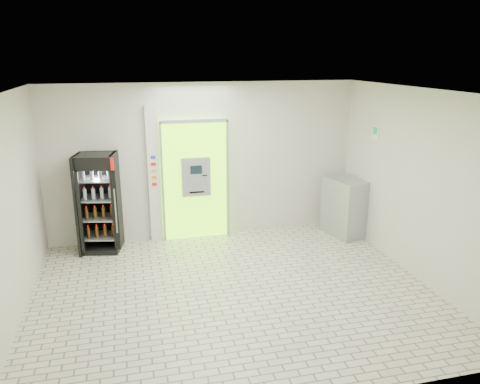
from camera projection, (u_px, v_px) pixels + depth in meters
name	position (u px, v px, depth m)	size (l,w,h in m)	color
ground	(234.00, 292.00, 7.13)	(6.00, 6.00, 0.00)	#BCB29C
room_shell	(233.00, 175.00, 6.61)	(6.00, 6.00, 6.00)	beige
atm_assembly	(195.00, 179.00, 9.00)	(1.30, 0.24, 2.33)	#7FFC0D
pillar	(154.00, 175.00, 8.82)	(0.22, 0.11, 2.60)	silver
beverage_cooler	(99.00, 205.00, 8.48)	(0.79, 0.75, 1.81)	black
steel_cabinet	(345.00, 207.00, 9.29)	(0.77, 0.97, 1.15)	#9A9CA1
exit_sign	(376.00, 132.00, 8.52)	(0.02, 0.22, 0.26)	white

